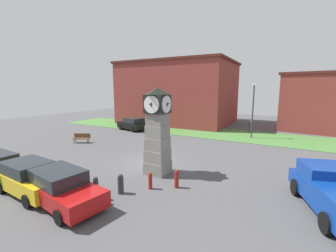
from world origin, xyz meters
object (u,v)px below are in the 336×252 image
object	(u,v)px
pedestrian_near_bench	(117,115)
car_silver_hatch	(133,124)
car_by_building	(61,187)
clock_tower	(158,132)
bollard_far_row	(121,184)
bollard_end_row	(96,188)
pickup_truck	(334,193)
pedestrian_crossing_lot	(250,126)
bollard_near_tower	(177,179)
bollard_mid_row	(150,181)
car_near_tower	(31,177)
street_lamp_near_road	(253,106)
bench	(82,137)

from	to	relation	value
pedestrian_near_bench	car_silver_hatch	bearing A→B (deg)	-34.82
car_by_building	car_silver_hatch	xyz separation A→B (m)	(-9.00, 16.63, -0.00)
clock_tower	bollard_far_row	xyz separation A→B (m)	(-0.15, -3.29, -2.11)
clock_tower	car_by_building	world-z (taller)	clock_tower
bollard_far_row	bollard_end_row	size ratio (longest dim) A/B	0.91
pickup_truck	pedestrian_crossing_lot	xyz separation A→B (m)	(-6.21, 16.77, -0.04)
bollard_near_tower	bollard_mid_row	xyz separation A→B (m)	(-1.15, -0.82, -0.05)
bollard_end_row	car_silver_hatch	size ratio (longest dim) A/B	0.27
bollard_near_tower	bollard_far_row	world-z (taller)	bollard_far_row
car_near_tower	pedestrian_crossing_lot	world-z (taller)	car_near_tower
bollard_mid_row	pedestrian_near_bench	bearing A→B (deg)	135.84
clock_tower	car_silver_hatch	distance (m)	15.66
bollard_mid_row	bollard_far_row	world-z (taller)	bollard_far_row
pickup_truck	street_lamp_near_road	size ratio (longest dim) A/B	0.95
pedestrian_near_bench	street_lamp_near_road	size ratio (longest dim) A/B	0.30
pedestrian_near_bench	pedestrian_crossing_lot	distance (m)	20.71
bollard_end_row	pedestrian_near_bench	bearing A→B (deg)	129.98
bollard_far_row	street_lamp_near_road	bearing A→B (deg)	78.34
bollard_far_row	bollard_mid_row	bearing A→B (deg)	49.52
bollard_near_tower	car_by_building	world-z (taller)	car_by_building
bollard_end_row	car_silver_hatch	distance (m)	18.51
bollard_near_tower	car_silver_hatch	xyz separation A→B (m)	(-12.81, 12.49, 0.30)
pedestrian_crossing_lot	pickup_truck	bearing A→B (deg)	-69.70
pedestrian_crossing_lot	street_lamp_near_road	xyz separation A→B (m)	(0.61, -2.84, 2.53)
bollard_far_row	street_lamp_near_road	size ratio (longest dim) A/B	0.18
car_near_tower	car_by_building	distance (m)	2.37
bollard_mid_row	car_silver_hatch	size ratio (longest dim) A/B	0.21
bollard_far_row	car_silver_hatch	bearing A→B (deg)	126.34
bollard_end_row	car_near_tower	bearing A→B (deg)	-161.85
clock_tower	pedestrian_near_bench	xyz separation A→B (m)	(-17.97, 16.17, -1.62)
bench	car_by_building	bearing A→B (deg)	-43.69
car_near_tower	bench	xyz separation A→B (m)	(-6.67, 8.68, -0.29)
bollard_far_row	car_near_tower	xyz separation A→B (m)	(-4.03, -2.18, 0.29)
pickup_truck	pedestrian_crossing_lot	size ratio (longest dim) A/B	3.54
pickup_truck	pedestrian_near_bench	size ratio (longest dim) A/B	3.13
bench	pedestrian_crossing_lot	xyz separation A→B (m)	(13.59, 13.32, 0.36)
bollard_mid_row	bench	world-z (taller)	bollard_mid_row
pedestrian_crossing_lot	car_by_building	bearing A→B (deg)	-101.68
bollard_end_row	pedestrian_near_bench	distance (m)	26.79
car_by_building	bollard_end_row	bearing A→B (deg)	46.02
bollard_mid_row	street_lamp_near_road	bearing A→B (deg)	81.02
bollard_far_row	pedestrian_near_bench	size ratio (longest dim) A/B	0.59
car_near_tower	bench	distance (m)	10.95
bollard_far_row	pedestrian_crossing_lot	bearing A→B (deg)	81.71
car_near_tower	pedestrian_near_bench	world-z (taller)	pedestrian_near_bench
clock_tower	pickup_truck	distance (m)	9.10
bench	pedestrian_near_bench	bearing A→B (deg)	118.75
bollard_end_row	street_lamp_near_road	world-z (taller)	street_lamp_near_road
car_by_building	street_lamp_near_road	world-z (taller)	street_lamp_near_road
bollard_mid_row	bollard_end_row	world-z (taller)	bollard_end_row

